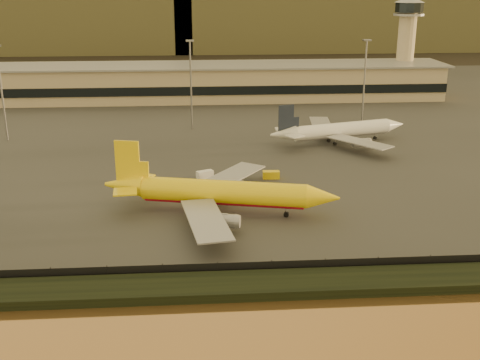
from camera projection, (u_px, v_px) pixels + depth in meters
name	position (u px, v px, depth m)	size (l,w,h in m)	color
ground	(250.00, 240.00, 101.34)	(900.00, 900.00, 0.00)	black
embankment	(261.00, 285.00, 85.04)	(320.00, 7.00, 1.40)	black
tarmac	(224.00, 117.00, 191.14)	(320.00, 220.00, 0.20)	#2D2D2D
perimeter_fence	(258.00, 268.00, 88.63)	(300.00, 0.05, 2.20)	black
terminal_building	(179.00, 83.00, 217.07)	(202.00, 25.00, 12.60)	tan
control_tower	(407.00, 36.00, 223.16)	(11.20, 11.20, 35.50)	tan
apron_light_masts	(280.00, 77.00, 168.30)	(152.20, 12.20, 25.40)	slate
dhl_cargo_jet	(219.00, 193.00, 111.39)	(44.07, 42.39, 13.27)	yellow
white_narrowbody_jet	(339.00, 131.00, 159.56)	(39.08, 37.30, 11.41)	silver
gse_vehicle_yellow	(271.00, 175.00, 131.89)	(3.65, 1.64, 1.64)	yellow
gse_vehicle_white	(205.00, 174.00, 132.17)	(3.61, 1.63, 1.63)	silver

